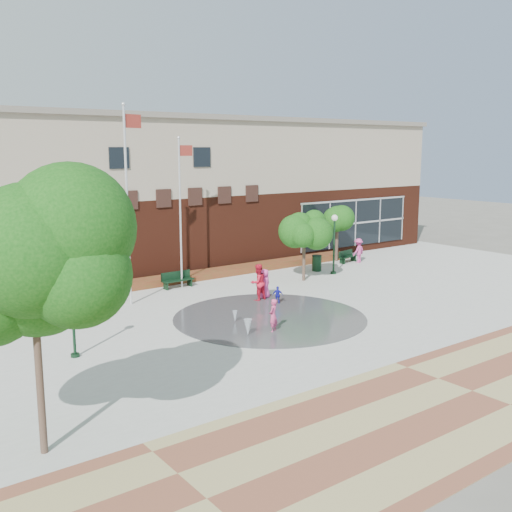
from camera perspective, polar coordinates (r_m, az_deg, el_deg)
ground at (r=24.01m, az=5.77°, el=-7.48°), size 120.00×120.00×0.00m
plaza_concrete at (r=26.96m, az=0.00°, el=-5.44°), size 46.00×18.00×0.01m
paver_band at (r=19.75m, az=19.91°, el=-12.02°), size 46.00×6.00×0.01m
splash_pad at (r=26.20m, az=1.32°, el=-5.91°), size 8.40×8.40×0.01m
library_building at (r=37.73m, az=-12.41°, el=5.97°), size 44.40×10.40×9.20m
flower_bed at (r=33.18m, az=-7.88°, el=-2.56°), size 26.00×1.20×0.40m
flagpole_left at (r=28.21m, az=-12.12°, el=5.74°), size 1.06×0.38×9.32m
flagpole_right at (r=31.40m, az=-7.17°, el=4.89°), size 0.96×0.24×7.89m
lamp_left at (r=21.81m, az=-17.10°, el=-4.24°), size 0.34×0.34×3.22m
lamp_right at (r=35.06m, az=7.46°, el=1.77°), size 0.37×0.37×3.51m
bench_left at (r=27.90m, az=-18.42°, el=-4.87°), size 1.68×0.56×0.83m
bench_mid at (r=31.87m, az=-7.47°, el=-2.56°), size 1.75×0.52×0.88m
bench_right at (r=39.09m, az=8.72°, el=-0.26°), size 1.62×0.76×0.79m
trash_can at (r=36.09m, az=5.81°, el=-0.68°), size 0.59×0.59×0.97m
tree_big_left at (r=14.58m, az=-20.60°, el=-0.27°), size 4.19×4.19×6.70m
tree_mid at (r=32.99m, az=4.63°, el=2.81°), size 2.48×2.48×4.18m
tree_small_right at (r=39.18m, az=7.75°, el=3.52°), size 2.22×2.22×3.80m
water_jet_a at (r=23.72m, az=-0.78°, el=-7.65°), size 0.34×0.34×0.65m
water_jet_b at (r=25.49m, az=-2.01°, el=-6.39°), size 0.22×0.22×0.49m
child_splash at (r=24.05m, az=1.64°, el=-5.70°), size 0.60×0.54×1.37m
adult_red at (r=28.90m, az=0.18°, el=-2.54°), size 0.94×0.77×1.80m
adult_pink at (r=29.41m, az=0.85°, el=-2.66°), size 0.80×0.61×1.45m
child_blue at (r=28.36m, az=2.09°, el=-3.76°), size 0.52×0.50×0.87m
person_bench at (r=39.05m, az=9.73°, el=0.50°), size 1.12×0.77×1.59m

